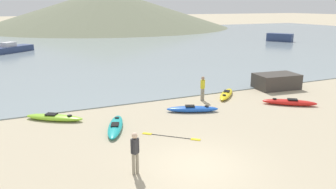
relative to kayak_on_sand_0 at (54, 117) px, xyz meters
The scene contains 14 objects.
ground_plane 8.81m from the kayak_on_sand_0, 59.78° to the right, with size 400.00×400.00×0.00m, color tan.
bay_water 36.40m from the kayak_on_sand_0, 83.01° to the left, with size 160.00×70.00×0.06m, color gray.
far_hill_midleft 78.25m from the kayak_on_sand_0, 73.84° to the left, with size 67.00×67.00×10.36m, color #6B7056.
kayak_on_sand_0 is the anchor object (origin of this frame).
kayak_on_sand_1 7.53m from the kayak_on_sand_0, 13.33° to the right, with size 2.97×1.75×0.38m.
kayak_on_sand_2 13.67m from the kayak_on_sand_0, 12.60° to the right, with size 2.98×2.46×0.39m.
kayak_on_sand_3 10.95m from the kayak_on_sand_0, ahead, with size 2.55×2.63×0.35m.
kayak_on_sand_4 3.66m from the kayak_on_sand_0, 44.95° to the right, with size 1.75×3.21×0.33m.
person_near_foreground 7.52m from the kayak_on_sand_0, 73.92° to the right, with size 0.32×0.27×1.59m.
person_near_waterline 9.02m from the kayak_on_sand_0, ahead, with size 0.32×0.25×1.57m.
moored_boat_0 46.18m from the kayak_on_sand_0, 33.44° to the left, with size 3.37×4.24×1.30m.
moored_boat_1 29.43m from the kayak_on_sand_0, 94.43° to the left, with size 5.24×4.89×1.30m.
loose_paddle 6.54m from the kayak_on_sand_0, 44.48° to the right, with size 2.20×1.98×0.03m.
shoreline_rock 15.51m from the kayak_on_sand_0, ahead, with size 3.08×1.90×1.07m, color #423D38.
Camera 1 is at (-5.65, -9.74, 5.85)m, focal length 35.00 mm.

